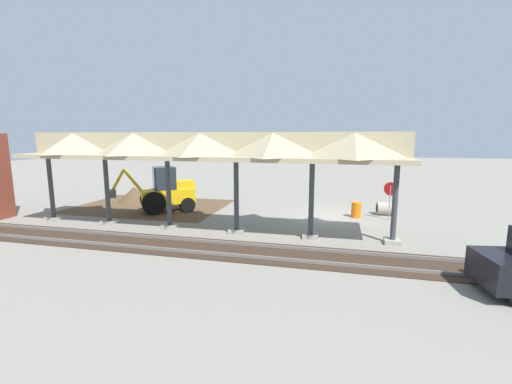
{
  "coord_description": "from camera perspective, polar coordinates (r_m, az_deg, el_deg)",
  "views": [
    {
      "loc": [
        -0.4,
        20.49,
        4.74
      ],
      "look_at": [
        4.09,
        2.09,
        1.6
      ],
      "focal_mm": 24.0,
      "sensor_mm": 36.0,
      "label": 1
    }
  ],
  "objects": [
    {
      "name": "concrete_pipe",
      "position": [
        22.04,
        20.73,
        -2.57
      ],
      "size": [
        1.03,
        0.87,
        0.79
      ],
      "color": "#9E9384",
      "rests_on": "ground"
    },
    {
      "name": "dirt_mound",
      "position": [
        26.08,
        -19.55,
        -1.6
      ],
      "size": [
        4.81,
        4.81,
        2.22
      ],
      "primitive_type": "cone",
      "color": "brown",
      "rests_on": "ground"
    },
    {
      "name": "dirt_work_zone",
      "position": [
        24.2,
        -17.13,
        -2.29
      ],
      "size": [
        9.81,
        7.0,
        0.01
      ],
      "primitive_type": "cube",
      "color": "brown",
      "rests_on": "ground"
    },
    {
      "name": "ground_plane",
      "position": [
        21.03,
        12.31,
        -3.83
      ],
      "size": [
        120.0,
        120.0,
        0.0
      ],
      "primitive_type": "plane",
      "color": "gray"
    },
    {
      "name": "platform_canopy",
      "position": [
        16.95,
        -9.26,
        7.36
      ],
      "size": [
        19.22,
        3.2,
        4.9
      ],
      "color": "#9E998E",
      "rests_on": "ground"
    },
    {
      "name": "rail_tracks",
      "position": [
        13.84,
        11.44,
        -10.68
      ],
      "size": [
        60.0,
        2.58,
        0.15
      ],
      "color": "slate",
      "rests_on": "ground"
    },
    {
      "name": "backhoe",
      "position": [
        22.12,
        -14.82,
        0.06
      ],
      "size": [
        4.87,
        4.01,
        2.82
      ],
      "color": "#EAB214",
      "rests_on": "ground"
    },
    {
      "name": "stop_sign",
      "position": [
        20.57,
        21.48,
        -0.16
      ],
      "size": [
        0.68,
        0.39,
        2.16
      ],
      "color": "gray",
      "rests_on": "ground"
    },
    {
      "name": "traffic_barrel",
      "position": [
        20.79,
        16.36,
        -2.88
      ],
      "size": [
        0.56,
        0.56,
        0.9
      ],
      "primitive_type": "cylinder",
      "color": "orange",
      "rests_on": "ground"
    }
  ]
}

